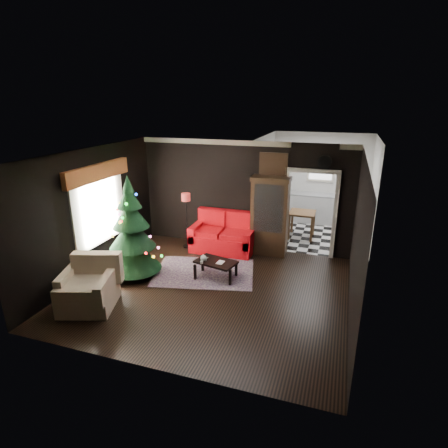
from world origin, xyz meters
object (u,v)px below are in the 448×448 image
(armchair, at_px, (87,285))
(coffee_table, at_px, (216,269))
(curio_cabinet, at_px, (270,218))
(wall_clock, at_px, (325,162))
(teapot, at_px, (203,258))
(christmas_tree, at_px, (132,231))
(floor_lamp, at_px, (187,221))
(loveseat, at_px, (223,233))
(kitchen_table, at_px, (302,225))

(armchair, xyz_separation_m, coffee_table, (1.89, 1.88, -0.25))
(curio_cabinet, distance_m, wall_clock, 1.88)
(coffee_table, xyz_separation_m, wall_clock, (2.01, 1.92, 2.17))
(teapot, bearing_deg, coffee_table, 15.76)
(curio_cabinet, relative_size, christmas_tree, 0.83)
(floor_lamp, xyz_separation_m, christmas_tree, (-0.59, -1.61, 0.22))
(loveseat, xyz_separation_m, kitchen_table, (1.80, 1.65, -0.12))
(curio_cabinet, height_order, christmas_tree, christmas_tree)
(kitchen_table, bearing_deg, armchair, -123.58)
(loveseat, xyz_separation_m, wall_clock, (2.35, 0.40, 1.88))
(armchair, relative_size, teapot, 6.56)
(curio_cabinet, bearing_deg, christmas_tree, -140.59)
(floor_lamp, relative_size, teapot, 9.21)
(teapot, bearing_deg, christmas_tree, -167.85)
(kitchen_table, bearing_deg, wall_clock, -66.25)
(coffee_table, distance_m, teapot, 0.38)
(teapot, relative_size, kitchen_table, 0.21)
(loveseat, xyz_separation_m, coffee_table, (0.34, -1.52, -0.29))
(loveseat, bearing_deg, armchair, -114.57)
(coffee_table, relative_size, wall_clock, 2.73)
(teapot, relative_size, wall_clock, 0.48)
(teapot, bearing_deg, curio_cabinet, 59.35)
(floor_lamp, bearing_deg, coffee_table, -44.89)
(armchair, height_order, coffee_table, armchair)
(floor_lamp, height_order, coffee_table, floor_lamp)
(christmas_tree, relative_size, wall_clock, 7.18)
(loveseat, xyz_separation_m, armchair, (-1.56, -3.41, -0.04))
(coffee_table, height_order, teapot, teapot)
(curio_cabinet, distance_m, floor_lamp, 2.10)
(floor_lamp, bearing_deg, curio_cabinet, 14.75)
(floor_lamp, height_order, wall_clock, wall_clock)
(kitchen_table, bearing_deg, teapot, -118.00)
(armchair, xyz_separation_m, wall_clock, (3.91, 3.81, 1.92))
(loveseat, xyz_separation_m, teapot, (0.07, -1.60, -0.02))
(floor_lamp, height_order, kitchen_table, floor_lamp)
(wall_clock, bearing_deg, kitchen_table, 113.75)
(armchair, relative_size, wall_clock, 3.18)
(floor_lamp, bearing_deg, kitchen_table, 36.26)
(wall_clock, distance_m, kitchen_table, 2.43)
(curio_cabinet, distance_m, coffee_table, 2.06)
(wall_clock, bearing_deg, floor_lamp, -167.53)
(floor_lamp, distance_m, teapot, 1.63)
(armchair, bearing_deg, christmas_tree, 68.66)
(curio_cabinet, relative_size, coffee_table, 2.17)
(christmas_tree, distance_m, armchair, 1.60)
(loveseat, relative_size, wall_clock, 5.31)
(christmas_tree, relative_size, armchair, 2.26)
(christmas_tree, bearing_deg, kitchen_table, 47.63)
(christmas_tree, height_order, coffee_table, christmas_tree)
(kitchen_table, bearing_deg, floor_lamp, -143.74)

